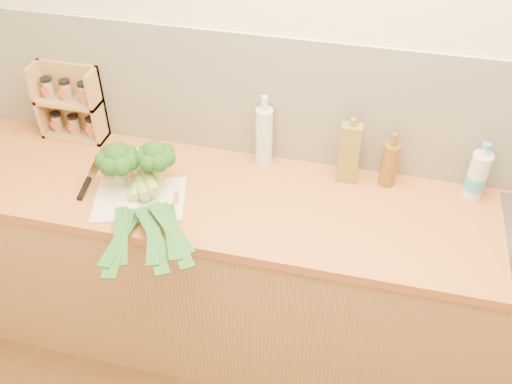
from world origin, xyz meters
TOP-DOWN VIEW (x-y plane):
  - room_shell at (0.00, 1.49)m, footprint 3.50×3.50m
  - counter at (0.00, 1.20)m, footprint 3.20×0.62m
  - chopping_board at (-0.62, 1.08)m, footprint 0.40×0.33m
  - broccoli_left at (-0.72, 1.14)m, footprint 0.17×0.17m
  - broccoli_right at (-0.58, 1.18)m, footprint 0.15×0.16m
  - leek_front at (-0.63, 1.04)m, footprint 0.18×0.64m
  - leek_mid at (-0.58, 1.04)m, footprint 0.36×0.57m
  - leek_back at (-0.55, 1.07)m, footprint 0.44×0.58m
  - chefs_knife at (-0.87, 1.13)m, footprint 0.08×0.31m
  - spice_rack at (-1.07, 1.44)m, footprint 0.28×0.11m
  - oil_tin at (0.13, 1.40)m, footprint 0.08×0.05m
  - glass_bottle at (-0.21, 1.44)m, footprint 0.07×0.07m
  - amber_bottle at (0.29, 1.41)m, footprint 0.06×0.06m
  - water_bottle at (0.62, 1.41)m, footprint 0.08×0.08m

SIDE VIEW (x-z plane):
  - counter at x=0.00m, z-range 0.00..0.90m
  - chopping_board at x=-0.62m, z-range 0.90..0.91m
  - chefs_knife at x=-0.87m, z-range 0.90..0.92m
  - leek_front at x=-0.63m, z-range 0.91..0.95m
  - leek_mid at x=-0.58m, z-range 0.93..0.97m
  - leek_back at x=-0.55m, z-range 0.95..0.99m
  - water_bottle at x=0.62m, z-range 0.88..1.11m
  - amber_bottle at x=0.29m, z-range 0.88..1.12m
  - oil_tin at x=0.13m, z-range 0.89..1.17m
  - glass_bottle at x=-0.21m, z-range 0.88..1.19m
  - broccoli_left at x=-0.72m, z-range 0.94..1.14m
  - spice_rack at x=-1.07m, z-range 0.88..1.21m
  - broccoli_right at x=-0.58m, z-range 0.95..1.15m
  - room_shell at x=0.00m, z-range -0.58..2.92m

